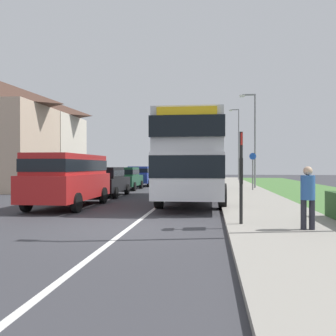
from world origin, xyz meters
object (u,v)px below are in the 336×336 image
at_px(pedestrian_at_stop, 308,195).
at_px(street_lamp_mid, 253,134).
at_px(double_decker_bus, 194,156).
at_px(parked_car_blue, 140,175).
at_px(parked_car_dark_green, 126,177).
at_px(parked_van_red, 69,176).
at_px(parked_car_black, 106,180).
at_px(bus_stop_sign, 241,171).
at_px(cycle_route_sign, 253,170).
at_px(street_lamp_far, 238,140).

distance_m(pedestrian_at_stop, street_lamp_mid, 17.41).
relative_size(double_decker_bus, parked_car_blue, 2.61).
relative_size(parked_car_dark_green, parked_car_blue, 0.98).
xyz_separation_m(parked_van_red, parked_car_dark_green, (-0.19, 10.83, -0.41)).
xyz_separation_m(double_decker_bus, parked_car_black, (-4.96, 2.33, -1.26)).
xyz_separation_m(double_decker_bus, parked_van_red, (-4.94, -3.02, -0.86)).
relative_size(parked_van_red, street_lamp_mid, 0.78).
distance_m(bus_stop_sign, cycle_route_sign, 14.24).
distance_m(parked_van_red, parked_car_dark_green, 10.84).
xyz_separation_m(double_decker_bus, pedestrian_at_stop, (3.16, -8.01, -1.17)).
bearing_deg(parked_car_blue, parked_car_dark_green, -91.90).
bearing_deg(double_decker_bus, parked_car_black, 154.80).
distance_m(parked_car_blue, street_lamp_mid, 9.86).
distance_m(parked_car_black, parked_car_blue, 10.14).
distance_m(parked_car_black, street_lamp_far, 24.29).
bearing_deg(street_lamp_far, street_lamp_mid, -90.13).
bearing_deg(parked_car_black, parked_van_red, -89.85).
xyz_separation_m(parked_car_dark_green, pedestrian_at_stop, (8.30, -15.83, 0.10)).
bearing_deg(street_lamp_far, parked_van_red, -107.57).
bearing_deg(cycle_route_sign, parked_car_dark_green, 173.42).
xyz_separation_m(street_lamp_mid, street_lamp_far, (0.04, 15.54, 0.67)).
bearing_deg(parked_car_black, parked_car_blue, 90.14).
bearing_deg(double_decker_bus, cycle_route_sign, 62.87).
bearing_deg(parked_car_black, parked_car_dark_green, 91.88).
distance_m(double_decker_bus, parked_car_blue, 13.49).
bearing_deg(parked_van_red, pedestrian_at_stop, -31.67).
relative_size(double_decker_bus, pedestrian_at_stop, 6.36).
bearing_deg(bus_stop_sign, parked_van_red, 146.82).
bearing_deg(street_lamp_mid, parked_car_dark_green, -171.55).
distance_m(parked_car_black, parked_car_dark_green, 5.48).
xyz_separation_m(parked_car_dark_green, cycle_route_sign, (8.63, -1.00, 0.55)).
bearing_deg(bus_stop_sign, pedestrian_at_stop, -24.75).
xyz_separation_m(parked_car_blue, street_lamp_mid, (8.77, -3.34, 3.02)).
xyz_separation_m(parked_car_black, bus_stop_sign, (6.56, -9.63, 0.65)).
distance_m(parked_van_red, pedestrian_at_stop, 9.53).
distance_m(double_decker_bus, pedestrian_at_stop, 8.69).
height_order(double_decker_bus, cycle_route_sign, double_decker_bus).
distance_m(parked_car_black, pedestrian_at_stop, 13.15).
xyz_separation_m(parked_car_blue, street_lamp_far, (8.81, 12.20, 3.70)).
bearing_deg(cycle_route_sign, double_decker_bus, -117.13).
bearing_deg(parked_car_dark_green, street_lamp_far, 62.02).
bearing_deg(pedestrian_at_stop, parked_car_dark_green, 117.67).
height_order(double_decker_bus, bus_stop_sign, double_decker_bus).
height_order(parked_car_blue, pedestrian_at_stop, pedestrian_at_stop).
relative_size(double_decker_bus, cycle_route_sign, 4.21).
bearing_deg(parked_car_blue, parked_van_red, -89.86).
bearing_deg(cycle_route_sign, parked_van_red, -130.63).
relative_size(double_decker_bus, parked_car_dark_green, 2.66).
bearing_deg(parked_car_dark_green, parked_car_black, -88.12).
distance_m(double_decker_bus, parked_van_red, 5.85).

